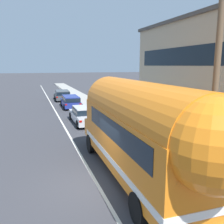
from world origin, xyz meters
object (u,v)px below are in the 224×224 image
Objects in this scene: utility_pole at (216,73)px; car_second at (71,101)px; painted_bus at (143,129)px; car_third at (62,95)px; car_lead at (84,114)px.

car_second is at bearing 97.29° from utility_pole.
painted_bus reaches higher than car_second.
car_third is (-0.13, 6.36, -0.01)m from car_second.
utility_pole is 20.05m from car_second.
car_lead is at bearing -89.84° from car_third.
car_lead is 7.71m from car_second.
painted_bus is 2.36× the size of car_third.
car_second is 6.36m from car_third.
painted_bus is (-2.63, 0.75, -2.12)m from utility_pole.
car_second is (0.09, 7.71, 0.05)m from car_lead.
painted_bus reaches higher than car_lead.
car_second is 0.97× the size of car_third.
car_second and car_third have the same top height.
car_second is (-2.50, 19.56, -3.63)m from utility_pole.
car_lead and car_second have the same top height.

